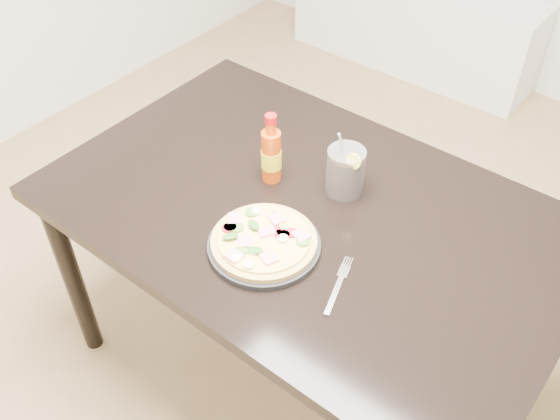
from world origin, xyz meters
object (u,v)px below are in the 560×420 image
Objects in this scene: pizza at (263,240)px; dining_table at (307,230)px; plate at (264,245)px; fork at (339,283)px; cola_cup at (345,172)px; media_console at (413,25)px; hot_sauce_bottle at (271,155)px.

dining_table is at bearing 90.19° from pizza.
pizza is (-0.00, -0.00, 0.02)m from plate.
fork is at bearing 5.24° from pizza.
cola_cup reaches higher than pizza.
media_console is at bearing 108.74° from pizza.
hot_sauce_bottle is 0.15× the size of media_console.
pizza is 1.44× the size of fork.
cola_cup is (0.03, 0.30, 0.06)m from plate.
plate reaches higher than fork.
fork is (0.22, 0.02, -0.02)m from pizza.
pizza is 0.27m from hot_sauce_bottle.
plate is 2.39m from media_console.
pizza reaches higher than media_console.
plate reaches higher than dining_table.
dining_table is 6.55× the size of hot_sauce_bottle.
cola_cup is at bearing 73.69° from dining_table.
pizza reaches higher than fork.
media_console is (-0.78, 1.90, -0.56)m from cola_cup.
dining_table is 0.21m from plate.
cola_cup is (0.03, 0.31, 0.04)m from pizza.
plate is 0.20× the size of media_console.
plate is at bearing -54.91° from hot_sauce_bottle.
cola_cup reaches higher than plate.
cola_cup is at bearing 24.31° from hot_sauce_bottle.
pizza is 0.31m from cola_cup.
media_console is at bearing 108.78° from plate.
hot_sauce_bottle reaches higher than cola_cup.
hot_sauce_bottle is 1.11× the size of cola_cup.
cola_cup reaches higher than fork.
dining_table is at bearing -69.68° from media_console.
hot_sauce_bottle is at bearing -155.69° from cola_cup.
hot_sauce_bottle is 1.16× the size of fork.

